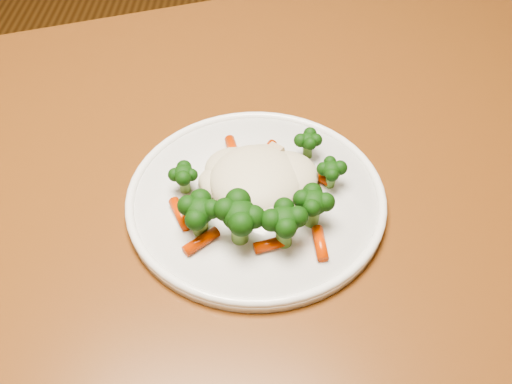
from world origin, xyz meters
TOP-DOWN VIEW (x-y plane):
  - dining_table at (-0.11, -0.21)m, footprint 1.33×1.11m
  - plate at (-0.11, -0.28)m, footprint 0.29×0.29m
  - meal at (-0.11, -0.29)m, footprint 0.20×0.18m

SIDE VIEW (x-z plane):
  - dining_table at x=-0.11m, z-range 0.27..1.02m
  - plate at x=-0.11m, z-range 0.75..0.76m
  - meal at x=-0.11m, z-range 0.76..0.81m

